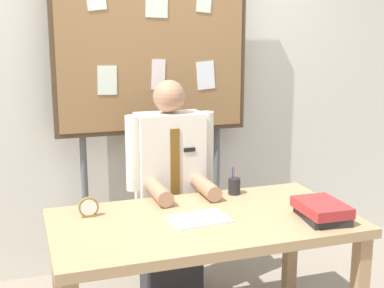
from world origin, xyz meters
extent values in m
cube|color=silver|center=(0.00, 1.20, 1.35)|extent=(6.40, 0.08, 2.70)
cube|color=tan|center=(0.00, 0.00, 0.72)|extent=(1.54, 0.82, 0.05)
cube|color=tan|center=(-0.71, 0.35, 0.35)|extent=(0.07, 0.07, 0.69)
cube|color=tan|center=(0.71, 0.35, 0.35)|extent=(0.07, 0.07, 0.69)
cube|color=#2D2D33|center=(0.00, 0.61, 0.22)|extent=(0.34, 0.30, 0.44)
cube|color=silver|center=(0.00, 0.61, 0.82)|extent=(0.40, 0.22, 0.75)
sphere|color=#A87A5B|center=(0.00, 0.61, 1.29)|extent=(0.19, 0.19, 0.19)
cylinder|color=silver|center=(-0.23, 0.59, 0.97)|extent=(0.09, 0.09, 0.45)
cylinder|color=silver|center=(0.23, 0.59, 0.97)|extent=(0.09, 0.09, 0.45)
cylinder|color=#A87A5B|center=(-0.14, 0.35, 0.79)|extent=(0.09, 0.30, 0.09)
cylinder|color=#A87A5B|center=(0.14, 0.35, 0.79)|extent=(0.09, 0.30, 0.09)
cube|color=brown|center=(0.00, 0.50, 0.87)|extent=(0.06, 0.01, 0.49)
cube|color=black|center=(0.09, 0.50, 0.99)|extent=(0.07, 0.01, 0.02)
cube|color=#4C3823|center=(0.00, 1.00, 1.62)|extent=(1.30, 0.05, 1.23)
cube|color=olive|center=(0.00, 0.98, 1.62)|extent=(1.24, 0.04, 1.17)
cylinder|color=#59595E|center=(-0.47, 1.03, 0.52)|extent=(0.04, 0.04, 1.03)
cylinder|color=#59595E|center=(0.47, 1.03, 0.52)|extent=(0.04, 0.04, 1.03)
cube|color=silver|center=(0.35, 0.96, 1.86)|extent=(0.11, 0.00, 0.14)
cube|color=silver|center=(0.03, 0.96, 1.39)|extent=(0.10, 0.00, 0.20)
cube|color=white|center=(0.36, 0.96, 1.38)|extent=(0.14, 0.00, 0.20)
cube|color=silver|center=(0.02, 0.96, 1.84)|extent=(0.15, 0.00, 0.16)
cube|color=silver|center=(-0.31, 0.96, 1.37)|extent=(0.13, 0.00, 0.19)
cube|color=#262626|center=(0.57, -0.20, 0.76)|extent=(0.24, 0.31, 0.04)
cube|color=#B22D2D|center=(0.56, -0.21, 0.81)|extent=(0.22, 0.29, 0.05)
cube|color=white|center=(-0.03, -0.02, 0.75)|extent=(0.31, 0.22, 0.01)
cylinder|color=olive|center=(-0.55, 0.21, 0.79)|extent=(0.10, 0.02, 0.10)
cylinder|color=white|center=(-0.55, 0.20, 0.79)|extent=(0.08, 0.00, 0.08)
cube|color=olive|center=(-0.55, 0.21, 0.75)|extent=(0.07, 0.04, 0.01)
cylinder|color=#262626|center=(0.31, 0.32, 0.79)|extent=(0.07, 0.07, 0.09)
cylinder|color=#263399|center=(0.30, 0.33, 0.83)|extent=(0.01, 0.01, 0.15)
cylinder|color=maroon|center=(0.30, 0.31, 0.83)|extent=(0.01, 0.01, 0.15)
cylinder|color=gold|center=(0.30, 0.31, 0.83)|extent=(0.01, 0.01, 0.15)
camera|label=1|loc=(-0.87, -2.39, 1.69)|focal=49.27mm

